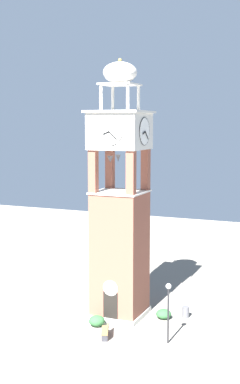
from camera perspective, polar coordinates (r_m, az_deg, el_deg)
ground at (r=38.84m, az=0.00°, el=-13.49°), size 80.00×80.00×0.00m
clock_tower at (r=36.84m, az=-0.00°, el=-2.60°), size 3.99×3.99×18.45m
park_bench at (r=35.00m, az=-1.57°, el=-15.06°), size 1.02×1.65×0.95m
lamp_post at (r=33.44m, az=5.39°, el=-12.06°), size 0.36×0.36×3.94m
trash_bin at (r=38.60m, az=7.31°, el=-13.05°), size 0.52×0.52×0.80m
shrub_near_entry at (r=36.77m, az=-2.59°, el=-14.09°), size 1.11×1.11×0.76m
shrub_left_of_tower at (r=38.19m, az=4.87°, el=-13.34°), size 1.10×1.10×0.68m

